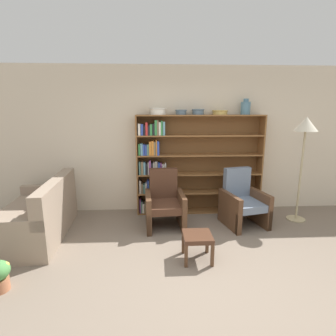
{
  "coord_description": "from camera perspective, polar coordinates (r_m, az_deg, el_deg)",
  "views": [
    {
      "loc": [
        -0.63,
        -2.67,
        1.94
      ],
      "look_at": [
        -0.4,
        1.81,
        0.95
      ],
      "focal_mm": 28.0,
      "sensor_mm": 36.0,
      "label": 1
    }
  ],
  "objects": [
    {
      "name": "bowl_copper",
      "position": [
        4.84,
        2.87,
        12.12
      ],
      "size": [
        0.21,
        0.21,
        0.09
      ],
      "color": "slate",
      "rests_on": "bookshelf"
    },
    {
      "name": "footstool",
      "position": [
        3.57,
        6.42,
        -15.07
      ],
      "size": [
        0.37,
        0.37,
        0.36
      ],
      "color": "brown",
      "rests_on": "ground"
    },
    {
      "name": "bowl_sage",
      "position": [
        4.88,
        6.56,
        12.13
      ],
      "size": [
        0.23,
        0.23,
        0.1
      ],
      "color": "slate",
      "rests_on": "bookshelf"
    },
    {
      "name": "bowl_slate",
      "position": [
        4.81,
        -2.18,
        12.3
      ],
      "size": [
        0.3,
        0.3,
        0.12
      ],
      "color": "silver",
      "rests_on": "bookshelf"
    },
    {
      "name": "armchair_leather",
      "position": [
        4.49,
        -0.74,
        -7.67
      ],
      "size": [
        0.68,
        0.72,
        0.96
      ],
      "rotation": [
        0.0,
        0.0,
        3.2
      ],
      "color": "brown",
      "rests_on": "ground"
    },
    {
      "name": "bowl_stoneware",
      "position": [
        4.96,
        11.24,
        11.85
      ],
      "size": [
        0.29,
        0.29,
        0.08
      ],
      "color": "tan",
      "rests_on": "bookshelf"
    },
    {
      "name": "ground_plane",
      "position": [
        3.36,
        9.18,
        -23.01
      ],
      "size": [
        24.0,
        24.0,
        0.0
      ],
      "primitive_type": "plane",
      "color": "#7A6B5B"
    },
    {
      "name": "floor_lamp",
      "position": [
        5.04,
        27.73,
        7.03
      ],
      "size": [
        0.38,
        0.38,
        1.84
      ],
      "color": "tan",
      "rests_on": "ground"
    },
    {
      "name": "wall_back",
      "position": [
        5.08,
        4.25,
        6.02
      ],
      "size": [
        12.0,
        0.06,
        2.75
      ],
      "color": "beige",
      "rests_on": "ground"
    },
    {
      "name": "bookshelf",
      "position": [
        4.97,
        4.15,
        0.93
      ],
      "size": [
        2.36,
        0.3,
        1.86
      ],
      "color": "brown",
      "rests_on": "ground"
    },
    {
      "name": "armchair_cushioned",
      "position": [
        4.73,
        15.9,
        -7.1
      ],
      "size": [
        0.78,
        0.81,
        0.96
      ],
      "rotation": [
        0.0,
        0.0,
        3.37
      ],
      "color": "brown",
      "rests_on": "ground"
    },
    {
      "name": "vase_tall",
      "position": [
        5.09,
        16.53,
        12.47
      ],
      "size": [
        0.17,
        0.17,
        0.28
      ],
      "color": "slate",
      "rests_on": "bookshelf"
    },
    {
      "name": "couch",
      "position": [
        4.61,
        -26.6,
        -9.62
      ],
      "size": [
        1.04,
        1.76,
        0.91
      ],
      "rotation": [
        0.0,
        0.0,
        1.64
      ],
      "color": "gray",
      "rests_on": "ground"
    }
  ]
}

